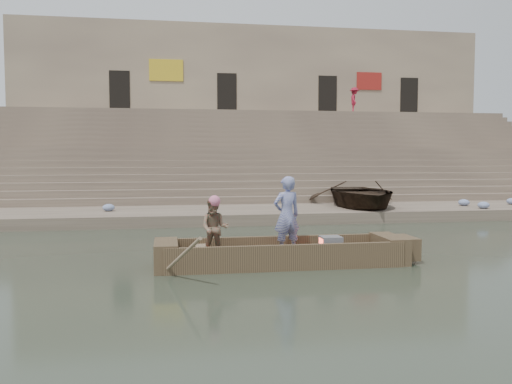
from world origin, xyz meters
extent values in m
plane|color=#263125|center=(0.00, 0.00, 0.00)|extent=(120.00, 120.00, 0.00)
cube|color=gray|center=(0.00, 8.00, 0.20)|extent=(32.00, 4.00, 0.40)
cube|color=gray|center=(0.00, 15.50, 1.40)|extent=(32.00, 3.00, 2.80)
cube|color=gray|center=(0.00, 22.50, 2.60)|extent=(32.00, 3.00, 5.20)
cube|color=gray|center=(0.00, 10.25, 0.35)|extent=(32.00, 0.50, 0.70)
cube|color=gray|center=(0.00, 10.75, 0.50)|extent=(32.00, 0.50, 1.00)
cube|color=gray|center=(0.00, 11.25, 0.65)|extent=(32.00, 0.50, 1.30)
cube|color=gray|center=(0.00, 11.75, 0.80)|extent=(32.00, 0.50, 1.60)
cube|color=gray|center=(0.00, 12.25, 0.95)|extent=(32.00, 0.50, 1.90)
cube|color=gray|center=(0.00, 12.75, 1.10)|extent=(32.00, 0.50, 2.20)
cube|color=gray|center=(0.00, 13.25, 1.25)|extent=(32.00, 0.50, 2.50)
cube|color=gray|center=(0.00, 13.75, 1.40)|extent=(32.00, 0.50, 2.80)
cube|color=gray|center=(0.00, 17.25, 1.55)|extent=(32.00, 0.50, 3.10)
cube|color=gray|center=(0.00, 17.75, 1.70)|extent=(32.00, 0.50, 3.40)
cube|color=gray|center=(0.00, 18.25, 1.85)|extent=(32.00, 0.50, 3.70)
cube|color=gray|center=(0.00, 18.75, 2.00)|extent=(32.00, 0.50, 4.00)
cube|color=gray|center=(0.00, 19.25, 2.15)|extent=(32.00, 0.50, 4.30)
cube|color=gray|center=(0.00, 19.75, 2.30)|extent=(32.00, 0.50, 4.60)
cube|color=gray|center=(0.00, 20.25, 2.45)|extent=(32.00, 0.50, 4.90)
cube|color=gray|center=(0.00, 20.75, 2.60)|extent=(32.00, 0.50, 5.20)
cube|color=tan|center=(0.00, 26.50, 5.60)|extent=(32.00, 5.00, 11.20)
cube|color=black|center=(-9.00, 24.05, 6.60)|extent=(1.30, 0.18, 2.60)
cube|color=black|center=(-2.00, 24.05, 6.60)|extent=(1.30, 0.18, 2.60)
cube|color=black|center=(5.00, 24.05, 6.60)|extent=(1.30, 0.18, 2.60)
cube|color=black|center=(11.00, 24.05, 6.60)|extent=(1.30, 0.18, 2.60)
cube|color=gold|center=(-6.00, 23.98, 8.00)|extent=(2.20, 0.10, 1.40)
cube|color=maroon|center=(8.00, 23.98, 7.60)|extent=(1.80, 0.10, 1.20)
cube|color=brown|center=(-3.50, -0.54, 0.11)|extent=(5.00, 1.30, 0.22)
cube|color=brown|center=(-3.50, -1.16, 0.28)|extent=(5.20, 0.12, 0.56)
cube|color=brown|center=(-3.50, 0.08, 0.28)|extent=(5.20, 0.12, 0.56)
cube|color=brown|center=(-6.05, -0.54, 0.30)|extent=(0.50, 1.30, 0.60)
cube|color=brown|center=(-0.95, -0.54, 0.30)|extent=(0.50, 1.30, 0.60)
cube|color=brown|center=(-0.55, -0.54, 0.32)|extent=(0.35, 0.90, 0.50)
cube|color=#937A5B|center=(-5.25, -0.54, 0.40)|extent=(0.30, 1.20, 0.08)
cylinder|color=#937A5B|center=(-5.90, -1.44, 0.30)|extent=(1.03, 2.10, 1.36)
sphere|color=#D96B8E|center=(-5.00, -0.58, 1.46)|extent=(0.26, 0.26, 0.26)
imported|color=navy|center=(-3.35, -0.40, 1.10)|extent=(0.73, 0.57, 1.76)
imported|color=#2A805C|center=(-5.00, -0.58, 0.87)|extent=(0.73, 0.63, 1.30)
cube|color=slate|center=(-2.36, -0.54, 0.42)|extent=(0.46, 0.42, 0.40)
cube|color=#E5593F|center=(-2.57, -0.54, 0.42)|extent=(0.04, 0.34, 0.32)
imported|color=#2D2116|center=(1.55, 8.11, 0.92)|extent=(4.10, 5.37, 1.04)
imported|color=maroon|center=(6.17, 21.82, 6.04)|extent=(0.92, 1.22, 1.68)
ellipsoid|color=#3F5999|center=(8.16, 8.04, 0.53)|extent=(0.44, 0.44, 0.26)
ellipsoid|color=#3F5999|center=(5.97, 6.65, 0.53)|extent=(0.44, 0.44, 0.26)
ellipsoid|color=#3F5999|center=(5.85, 7.82, 0.53)|extent=(0.44, 0.44, 0.26)
ellipsoid|color=#3F5999|center=(-8.14, 8.02, 0.53)|extent=(0.44, 0.44, 0.26)
camera|label=1|loc=(-6.00, -12.16, 2.47)|focal=37.66mm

